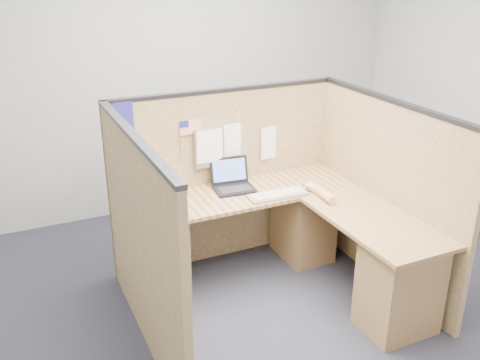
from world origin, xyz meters
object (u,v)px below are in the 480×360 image
l_desk (284,245)px  mouse (310,188)px  laptop (231,181)px  keyboard (278,195)px

l_desk → mouse: bearing=29.0°
mouse → laptop: bearing=150.1°
l_desk → laptop: bearing=113.5°
laptop → mouse: size_ratio=3.28×
l_desk → keyboard: keyboard is taller
laptop → mouse: laptop is taller
keyboard → mouse: size_ratio=4.64×
l_desk → laptop: 0.69m
l_desk → mouse: mouse is taller
l_desk → keyboard: 0.40m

